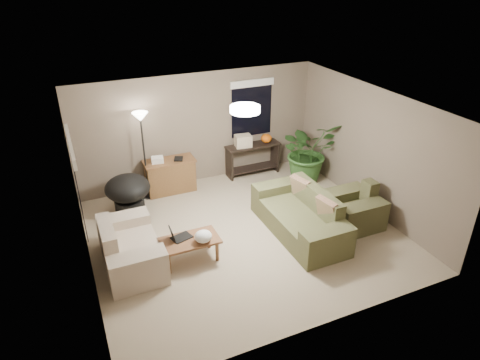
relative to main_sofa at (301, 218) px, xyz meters
name	(u,v)px	position (x,y,z in m)	size (l,w,h in m)	color
room_shell	(245,175)	(-1.01, 0.34, 0.96)	(5.50, 5.50, 5.50)	tan
main_sofa	(301,218)	(0.00, 0.00, 0.00)	(0.95, 2.20, 0.85)	#4F5030
throw_pillows	(314,199)	(0.26, 0.00, 0.36)	(0.33, 1.39, 0.47)	#8C7251
loveseat	(129,250)	(-3.14, 0.30, 0.00)	(0.90, 1.60, 0.85)	beige
armchair	(352,210)	(1.06, -0.16, 0.00)	(0.95, 1.00, 0.85)	#48482B
coffee_table	(189,243)	(-2.18, 0.00, 0.06)	(1.00, 0.55, 0.42)	brown
laptop	(178,236)	(-2.35, 0.10, 0.19)	(0.39, 0.31, 0.24)	black
plastic_bag	(203,236)	(-1.98, -0.15, 0.23)	(0.30, 0.27, 0.21)	white
desk	(170,176)	(-1.80, 2.54, 0.08)	(1.10, 0.50, 0.75)	brown
desk_papers	(162,160)	(-1.96, 2.53, 0.51)	(0.71, 0.30, 0.12)	silver
console_table	(253,157)	(0.23, 2.60, 0.14)	(1.30, 0.40, 0.75)	black
pumpkin	(266,138)	(0.58, 2.60, 0.56)	(0.25, 0.25, 0.21)	orange
cardboard_box	(243,141)	(-0.02, 2.60, 0.59)	(0.36, 0.27, 0.27)	beige
papasan_chair	(128,192)	(-2.81, 2.02, 0.17)	(1.15, 1.15, 0.80)	black
floor_lamp	(141,127)	(-2.32, 2.49, 1.30)	(0.32, 0.32, 1.91)	black
ceiling_fixture	(245,109)	(-1.01, 0.34, 2.15)	(0.50, 0.50, 0.10)	white
houseplant	(307,157)	(1.25, 1.82, 0.26)	(1.29, 1.43, 1.12)	#2D5923
cat_scratching_post	(353,205)	(1.29, 0.10, -0.08)	(0.32, 0.32, 0.50)	tan
window_left	(74,168)	(-3.74, 0.64, 1.49)	(0.05, 1.56, 1.33)	black
window_back	(252,99)	(0.29, 2.82, 1.49)	(1.06, 0.05, 1.33)	black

